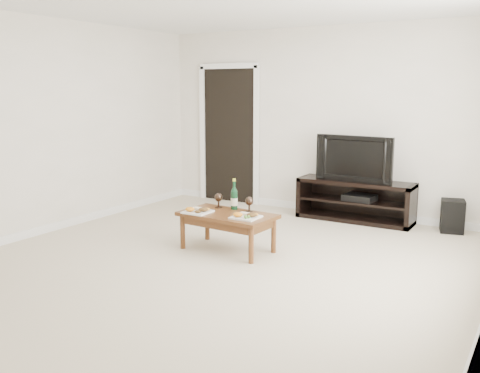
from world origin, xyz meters
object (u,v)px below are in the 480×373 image
at_px(subwoofer, 452,216).
at_px(coffee_table, 228,232).
at_px(television, 357,158).
at_px(media_console, 355,201).

bearing_deg(subwoofer, coffee_table, -147.21).
height_order(television, coffee_table, television).
xyz_separation_m(television, subwoofer, (1.23, 0.05, -0.65)).
bearing_deg(media_console, subwoofer, 2.50).
bearing_deg(television, media_console, 0.00).
bearing_deg(subwoofer, media_console, 169.12).
relative_size(media_console, coffee_table, 1.49).
bearing_deg(television, subwoofer, 6.61).
bearing_deg(television, coffee_table, -106.48).
distance_m(television, coffee_table, 2.25).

